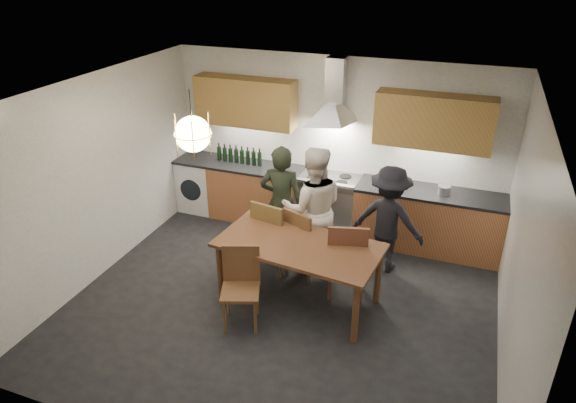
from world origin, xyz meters
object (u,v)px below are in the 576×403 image
(person_right, at_px, (388,220))
(dining_table, at_px, (299,251))
(chair_front, at_px, (241,281))
(chair_back_left, at_px, (272,232))
(wine_bottles, at_px, (239,154))
(person_left, at_px, (282,203))
(mixing_bowl, at_px, (396,186))
(person_mid, at_px, (313,209))
(stock_pot, at_px, (444,190))

(person_right, bearing_deg, dining_table, 60.02)
(chair_front, bearing_deg, dining_table, 29.00)
(chair_back_left, distance_m, wine_bottles, 1.80)
(dining_table, xyz_separation_m, person_left, (-0.58, 0.93, 0.10))
(person_left, bearing_deg, wine_bottles, -49.42)
(wine_bottles, bearing_deg, mixing_bowl, -1.74)
(person_left, relative_size, person_right, 1.10)
(dining_table, height_order, chair_front, chair_front)
(person_left, bearing_deg, mixing_bowl, -157.72)
(chair_back_left, xyz_separation_m, person_right, (1.41, 0.60, 0.14))
(mixing_bowl, bearing_deg, dining_table, -115.15)
(chair_back_left, height_order, mixing_bowl, chair_back_left)
(person_right, bearing_deg, person_mid, 23.60)
(chair_front, xyz_separation_m, person_mid, (0.40, 1.40, 0.32))
(person_mid, relative_size, wine_bottles, 2.26)
(person_left, distance_m, person_right, 1.45)
(person_left, bearing_deg, chair_back_left, 85.30)
(wine_bottles, bearing_deg, dining_table, -48.50)
(stock_pot, bearing_deg, chair_back_left, -147.29)
(person_right, xyz_separation_m, mixing_bowl, (-0.03, 0.68, 0.19))
(stock_pot, distance_m, wine_bottles, 3.11)
(person_right, bearing_deg, mixing_bowl, -79.61)
(dining_table, distance_m, person_mid, 0.85)
(dining_table, height_order, wine_bottles, wine_bottles)
(chair_back_left, xyz_separation_m, mixing_bowl, (1.38, 1.28, 0.34))
(mixing_bowl, bearing_deg, chair_front, -119.64)
(stock_pot, bearing_deg, chair_front, -129.94)
(chair_back_left, height_order, chair_front, chair_back_left)
(stock_pot, bearing_deg, person_mid, -148.53)
(chair_front, bearing_deg, chair_back_left, 73.02)
(person_right, height_order, stock_pot, person_right)
(person_mid, bearing_deg, wine_bottles, -55.01)
(dining_table, height_order, mixing_bowl, mixing_bowl)
(chair_front, height_order, person_left, person_left)
(person_left, xyz_separation_m, wine_bottles, (-1.06, 0.92, 0.22))
(chair_back_left, distance_m, person_right, 1.54)
(chair_front, distance_m, mixing_bowl, 2.72)
(person_right, bearing_deg, chair_back_left, 31.33)
(chair_front, relative_size, mixing_bowl, 3.64)
(dining_table, relative_size, stock_pot, 11.81)
(chair_front, relative_size, person_right, 0.64)
(person_mid, height_order, mixing_bowl, person_mid)
(mixing_bowl, height_order, wine_bottles, wine_bottles)
(person_right, height_order, mixing_bowl, person_right)
(chair_back_left, distance_m, person_left, 0.49)
(chair_front, distance_m, stock_pot, 3.10)
(person_right, relative_size, stock_pot, 8.68)
(dining_table, height_order, chair_back_left, chair_back_left)
(person_mid, xyz_separation_m, mixing_bowl, (0.93, 0.95, 0.07))
(stock_pot, bearing_deg, person_right, -131.40)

